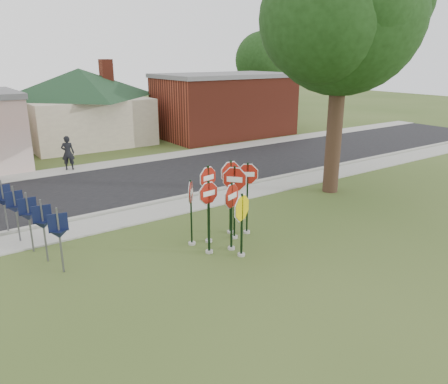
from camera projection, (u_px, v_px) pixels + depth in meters
ground at (250, 259)px, 13.59m from camera, size 120.00×120.00×0.00m
sidewalk_near at (167, 210)px, 17.88m from camera, size 60.00×1.60×0.06m
road at (124, 184)px, 21.40m from camera, size 60.00×7.00×0.04m
sidewalk_far at (94, 167)px, 24.76m from camera, size 60.00×1.60×0.06m
curb at (156, 202)px, 18.65m from camera, size 60.00×0.20×0.14m
stop_sign_center at (232, 207)px, 13.87m from camera, size 1.03×0.46×2.39m
stop_sign_yellow at (242, 217)px, 13.46m from camera, size 1.08×0.48×2.19m
stop_sign_left at (209, 208)px, 13.60m from camera, size 0.98×0.24×2.51m
stop_sign_right at (235, 191)px, 14.67m from camera, size 0.76×0.88×2.70m
stop_sign_back_right at (231, 186)px, 15.10m from camera, size 1.07×0.24×2.78m
stop_sign_back_left at (208, 194)px, 14.36m from camera, size 0.98×0.24×2.77m
stop_sign_far_right at (247, 188)px, 15.12m from camera, size 0.82×0.63×2.69m
stop_sign_far_left at (191, 204)px, 14.25m from camera, size 0.67×0.80×2.36m
route_sign_row at (29, 216)px, 13.79m from camera, size 1.43×4.63×2.00m
building_house at (80, 91)px, 30.79m from camera, size 11.60×11.60×6.20m
building_brick at (225, 104)px, 33.89m from camera, size 10.20×6.20×4.75m
oak_tree at (343, 14)px, 18.11m from camera, size 10.35×9.75×11.12m
bg_tree_right at (263, 60)px, 44.27m from camera, size 5.60×5.60×8.40m
pedestrian at (68, 153)px, 23.73m from camera, size 0.81×0.68×1.87m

